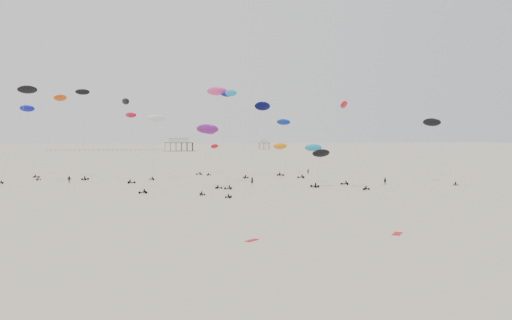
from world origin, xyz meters
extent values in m
plane|color=beige|center=(0.00, 200.00, 0.00)|extent=(900.00, 900.00, 0.00)
cube|color=brown|center=(-10.00, 350.00, 6.15)|extent=(21.00, 13.00, 0.30)
cube|color=silver|center=(-10.00, 350.00, 7.90)|extent=(14.00, 8.40, 3.20)
cube|color=#B2B2AD|center=(-10.00, 350.00, 9.65)|extent=(15.00, 9.00, 0.30)
cube|color=brown|center=(60.00, 380.00, 5.15)|extent=(9.00, 7.00, 0.30)
cube|color=silver|center=(60.00, 380.00, 6.50)|extent=(5.60, 4.20, 2.40)
cube|color=#B2B2AD|center=(60.00, 380.00, 7.85)|extent=(6.00, 4.50, 0.30)
cube|color=black|center=(-62.00, 350.00, 1.45)|extent=(80.00, 0.10, 0.10)
cylinder|color=gray|center=(-51.69, 128.06, 11.42)|extent=(0.03, 0.03, 23.07)
ellipsoid|color=#E34A0B|center=(-49.18, 131.29, 23.08)|extent=(4.48, 5.18, 2.40)
cylinder|color=gray|center=(-6.22, 84.29, 10.91)|extent=(0.03, 0.03, 24.11)
ellipsoid|color=#1B8DCB|center=(-5.19, 90.45, 21.84)|extent=(3.18, 3.54, 1.72)
cylinder|color=gray|center=(-26.48, 93.82, 10.15)|extent=(0.03, 0.03, 21.76)
ellipsoid|color=black|center=(-28.57, 98.76, 20.22)|extent=(2.66, 3.46, 1.62)
cylinder|color=gray|center=(-5.92, 138.26, 6.59)|extent=(0.03, 0.03, 17.95)
ellipsoid|color=#C92F7F|center=(-4.98, 144.88, 13.10)|extent=(3.22, 2.23, 1.45)
cylinder|color=gray|center=(-22.62, 120.71, 8.35)|extent=(0.03, 0.03, 15.45)
ellipsoid|color=white|center=(-22.01, 121.33, 16.98)|extent=(5.66, 3.89, 2.63)
cylinder|color=gray|center=(-41.72, 123.78, 12.19)|extent=(0.03, 0.03, 22.87)
ellipsoid|color=black|center=(-42.01, 124.50, 24.30)|extent=(3.98, 1.82, 1.97)
cylinder|color=gray|center=(16.84, 134.30, 8.28)|extent=(0.03, 0.03, 21.05)
ellipsoid|color=#0B2998|center=(18.99, 141.39, 16.66)|extent=(5.28, 4.92, 2.51)
cylinder|color=gray|center=(-5.87, 100.31, 11.37)|extent=(0.03, 0.03, 23.97)
ellipsoid|color=#0D14AD|center=(-4.22, 105.33, 22.68)|extent=(3.19, 1.67, 1.53)
cylinder|color=gray|center=(16.22, 94.34, 4.02)|extent=(0.03, 0.03, 6.88)
ellipsoid|color=black|center=(17.19, 95.01, 8.13)|extent=(5.25, 3.24, 2.45)
cylinder|color=gray|center=(15.78, 118.99, 4.63)|extent=(0.03, 0.03, 9.87)
ellipsoid|color=orange|center=(12.79, 119.77, 9.21)|extent=(4.05, 1.36, 1.92)
cylinder|color=gray|center=(-57.95, 117.37, 11.95)|extent=(0.03, 0.03, 23.62)
ellipsoid|color=black|center=(-54.70, 118.41, 24.21)|extent=(5.62, 5.18, 2.65)
cylinder|color=gray|center=(-28.40, 112.28, 8.91)|extent=(0.03, 0.03, 16.39)
ellipsoid|color=#BA0D2A|center=(-28.35, 113.15, 17.63)|extent=(3.31, 2.41, 1.54)
cylinder|color=gray|center=(22.84, 87.72, 9.69)|extent=(0.03, 0.03, 18.69)
ellipsoid|color=red|center=(20.58, 88.86, 19.45)|extent=(3.87, 4.61, 2.15)
cylinder|color=gray|center=(21.42, 101.68, 4.56)|extent=(0.03, 0.03, 12.07)
ellipsoid|color=#1991C2|center=(18.28, 105.15, 9.17)|extent=(4.68, 2.31, 2.23)
cylinder|color=gray|center=(-59.17, 139.21, 10.13)|extent=(0.03, 0.03, 22.16)
ellipsoid|color=#0D13B3|center=(-61.52, 144.45, 20.57)|extent=(5.87, 4.40, 2.64)
cylinder|color=gray|center=(-11.13, 90.45, 6.74)|extent=(0.03, 0.03, 18.75)
ellipsoid|color=#6F1782|center=(-9.91, 97.43, 13.91)|extent=(6.22, 5.18, 2.87)
cylinder|color=gray|center=(50.14, 96.47, 7.77)|extent=(0.03, 0.03, 16.80)
ellipsoid|color=black|center=(49.30, 100.88, 15.81)|extent=(4.55, 5.64, 2.62)
cylinder|color=gray|center=(-6.02, 100.45, 11.66)|extent=(0.03, 0.03, 26.11)
ellipsoid|color=#F2398D|center=(-6.60, 107.50, 23.63)|extent=(6.06, 4.98, 2.76)
cylinder|color=gray|center=(-6.76, 137.22, 4.41)|extent=(0.03, 0.03, 10.23)
ellipsoid|color=red|center=(-4.15, 139.55, 8.76)|extent=(3.56, 3.41, 1.73)
cylinder|color=gray|center=(5.87, 123.41, 10.31)|extent=(0.03, 0.03, 20.95)
ellipsoid|color=#040639|center=(8.93, 126.27, 21.01)|extent=(6.31, 4.83, 2.95)
imported|color=black|center=(1.83, 103.60, 0.00)|extent=(0.88, 0.67, 2.20)
imported|color=black|center=(34.70, 97.04, 0.00)|extent=(1.16, 0.97, 2.06)
imported|color=black|center=(-44.29, 115.16, 0.00)|extent=(1.37, 0.79, 2.26)
imported|color=black|center=(24.89, 132.37, 0.00)|extent=(0.79, 0.60, 2.00)
cube|color=red|center=(9.41, 38.88, 0.00)|extent=(2.06, 2.29, 0.08)
cube|color=red|center=(-9.54, 38.32, 0.00)|extent=(1.85, 1.66, 0.07)
camera|label=1|loc=(-19.63, -19.93, 12.82)|focal=35.00mm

